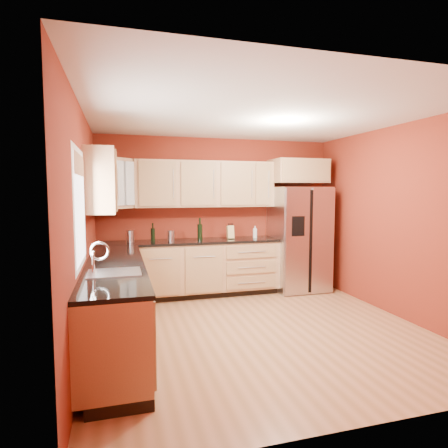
% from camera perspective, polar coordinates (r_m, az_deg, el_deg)
% --- Properties ---
extents(floor, '(4.00, 4.00, 0.00)m').
position_cam_1_polar(floor, '(4.82, 5.36, -15.75)').
color(floor, '#946139').
rests_on(floor, ground).
extents(ceiling, '(4.00, 4.00, 0.00)m').
position_cam_1_polar(ceiling, '(4.60, 5.63, 16.19)').
color(ceiling, silver).
rests_on(ceiling, wall_back).
extents(wall_back, '(4.00, 0.04, 2.60)m').
position_cam_1_polar(wall_back, '(6.43, -0.95, 1.38)').
color(wall_back, maroon).
rests_on(wall_back, floor).
extents(wall_front, '(4.00, 0.04, 2.60)m').
position_cam_1_polar(wall_front, '(2.77, 20.62, -3.75)').
color(wall_front, maroon).
rests_on(wall_front, floor).
extents(wall_left, '(0.04, 4.00, 2.60)m').
position_cam_1_polar(wall_left, '(4.24, -20.61, -0.82)').
color(wall_left, maroon).
rests_on(wall_left, floor).
extents(wall_right, '(0.04, 4.00, 2.60)m').
position_cam_1_polar(wall_right, '(5.57, 25.06, 0.35)').
color(wall_right, maroon).
rests_on(wall_right, floor).
extents(base_cabinets_back, '(2.90, 0.60, 0.88)m').
position_cam_1_polar(base_cabinets_back, '(6.13, -5.23, -6.93)').
color(base_cabinets_back, '#AD7E54').
rests_on(base_cabinets_back, floor).
extents(base_cabinets_left, '(0.60, 2.80, 0.88)m').
position_cam_1_polar(base_cabinets_left, '(4.39, -16.27, -11.96)').
color(base_cabinets_left, '#AD7E54').
rests_on(base_cabinets_left, floor).
extents(countertop_back, '(2.90, 0.62, 0.04)m').
position_cam_1_polar(countertop_back, '(6.05, -5.25, -2.68)').
color(countertop_back, black).
rests_on(countertop_back, base_cabinets_back).
extents(countertop_left, '(0.62, 2.80, 0.04)m').
position_cam_1_polar(countertop_left, '(4.28, -16.29, -6.06)').
color(countertop_left, black).
rests_on(countertop_left, base_cabinets_left).
extents(upper_cabinets_back, '(2.30, 0.33, 0.75)m').
position_cam_1_polar(upper_cabinets_back, '(6.20, -2.82, 6.09)').
color(upper_cabinets_back, '#AD7E54').
rests_on(upper_cabinets_back, wall_back).
extents(upper_cabinets_left, '(0.33, 1.35, 0.75)m').
position_cam_1_polar(upper_cabinets_left, '(4.93, -18.16, 6.13)').
color(upper_cabinets_left, '#AD7E54').
rests_on(upper_cabinets_left, wall_left).
extents(corner_upper_cabinet, '(0.67, 0.67, 0.75)m').
position_cam_1_polar(corner_upper_cabinet, '(5.88, -16.15, 5.96)').
color(corner_upper_cabinet, '#AD7E54').
rests_on(corner_upper_cabinet, wall_back).
extents(over_fridge_cabinet, '(0.92, 0.60, 0.40)m').
position_cam_1_polar(over_fridge_cabinet, '(6.62, 11.20, 7.88)').
color(over_fridge_cabinet, '#AD7E54').
rests_on(over_fridge_cabinet, wall_back).
extents(refrigerator, '(0.90, 0.75, 1.78)m').
position_cam_1_polar(refrigerator, '(6.60, 11.32, -2.20)').
color(refrigerator, '#B1B2B6').
rests_on(refrigerator, floor).
extents(window, '(0.03, 0.90, 1.00)m').
position_cam_1_polar(window, '(3.72, -21.07, 2.26)').
color(window, white).
rests_on(window, wall_left).
extents(sink_faucet, '(0.50, 0.42, 0.30)m').
position_cam_1_polar(sink_faucet, '(3.76, -16.42, -4.95)').
color(sink_faucet, silver).
rests_on(sink_faucet, countertop_left).
extents(canister_left, '(0.12, 0.12, 0.17)m').
position_cam_1_polar(canister_left, '(5.93, -8.07, -1.84)').
color(canister_left, '#B1B2B6').
rests_on(canister_left, countertop_back).
extents(canister_right, '(0.13, 0.13, 0.18)m').
position_cam_1_polar(canister_right, '(5.97, -14.09, -1.83)').
color(canister_right, '#B1B2B6').
rests_on(canister_right, countertop_back).
extents(wine_bottle_a, '(0.09, 0.09, 0.36)m').
position_cam_1_polar(wine_bottle_a, '(6.00, -3.69, -0.80)').
color(wine_bottle_a, black).
rests_on(wine_bottle_a, countertop_back).
extents(wine_bottle_b, '(0.07, 0.07, 0.29)m').
position_cam_1_polar(wine_bottle_b, '(5.93, -10.79, -1.27)').
color(wine_bottle_b, black).
rests_on(wine_bottle_b, countertop_back).
extents(knife_block, '(0.11, 0.10, 0.21)m').
position_cam_1_polar(knife_block, '(6.23, 0.98, -1.26)').
color(knife_block, tan).
rests_on(knife_block, countertop_back).
extents(soap_dispenser, '(0.09, 0.09, 0.20)m').
position_cam_1_polar(soap_dispenser, '(6.33, 4.75, -1.23)').
color(soap_dispenser, silver).
rests_on(soap_dispenser, countertop_back).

